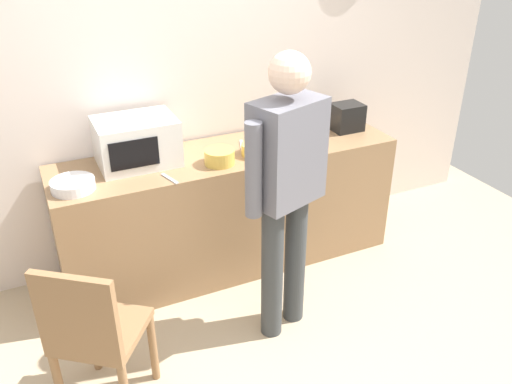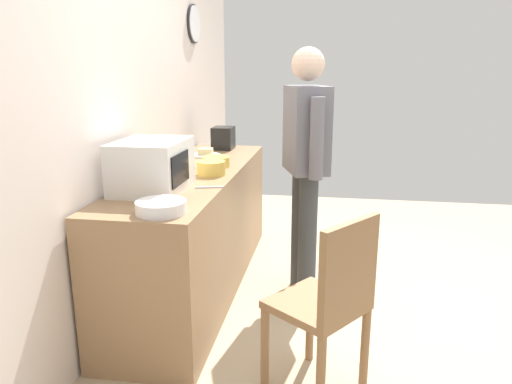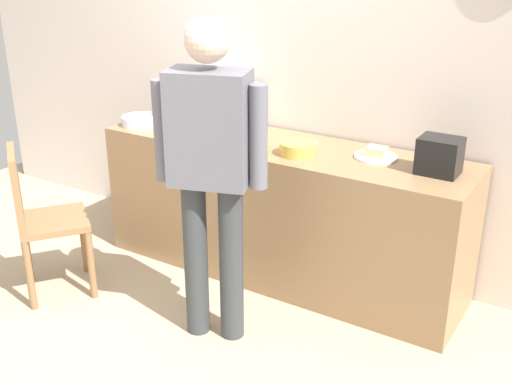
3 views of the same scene
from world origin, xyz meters
The scene contains 13 objects.
ground_plane centered at (0.00, 0.00, 0.00)m, with size 6.00×6.00×0.00m, color tan.
back_wall centered at (0.01, 1.60, 1.30)m, with size 5.40×0.13×2.60m.
kitchen_counter centered at (0.27, 1.22, 0.44)m, with size 2.37×0.62×0.89m, color #93704C.
microwave centered at (-0.32, 1.31, 1.04)m, with size 0.50×0.39×0.30m.
sandwich_plate centered at (0.85, 1.30, 0.91)m, with size 0.25×0.25×0.07m.
salad_bowl centered at (0.43, 1.11, 0.93)m, with size 0.21×0.21×0.07m, color gold.
cereal_bowl centered at (0.15, 1.07, 0.94)m, with size 0.20×0.20×0.10m, color gold.
mixing_bowl centered at (-0.76, 1.10, 0.92)m, with size 0.26×0.26×0.06m, color white.
toaster centered at (1.23, 1.24, 0.99)m, with size 0.22×0.18×0.20m, color black.
fork_utensil centered at (-0.21, 0.99, 0.89)m, with size 0.17×0.02×0.01m, color silver.
spoon_utensil centered at (0.40, 1.29, 0.89)m, with size 0.17×0.02×0.01m, color silver.
person_standing centered at (0.30, 0.44, 1.02)m, with size 0.56×0.36×1.74m.
wooden_chair centered at (-0.85, 0.25, 0.52)m, with size 0.56×0.56×0.94m.
Camera 3 is at (2.07, -1.98, 2.07)m, focal length 43.96 mm.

